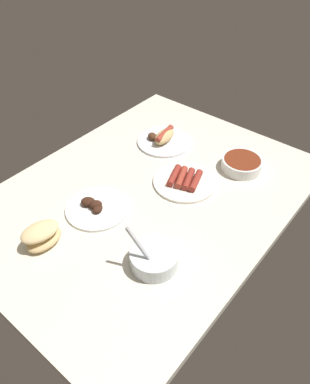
{
  "coord_description": "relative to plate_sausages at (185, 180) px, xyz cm",
  "views": [
    {
      "loc": [
        73.56,
        64.2,
        88.23
      ],
      "look_at": [
        0.3,
        3.95,
        3.0
      ],
      "focal_mm": 34.57,
      "sensor_mm": 36.0,
      "label": 1
    }
  ],
  "objects": [
    {
      "name": "ground_plane",
      "position": [
        13.13,
        -7.0,
        -2.59
      ],
      "size": [
        120.0,
        90.0,
        3.0
      ],
      "primitive_type": "cube",
      "color": "silver"
    },
    {
      "name": "bowl_chili",
      "position": [
        -20.56,
        11.75,
        1.37
      ],
      "size": [
        15.34,
        15.34,
        4.45
      ],
      "color": "white",
      "rests_on": "ground_plane"
    },
    {
      "name": "bread_stack",
      "position": [
        51.01,
        -16.59,
        2.51
      ],
      "size": [
        13.19,
        10.02,
        7.2
      ],
      "color": "#DBB77A",
      "rests_on": "ground_plane"
    },
    {
      "name": "plate_sausages",
      "position": [
        0.0,
        0.0,
        0.0
      ],
      "size": [
        23.15,
        23.15,
        3.5
      ],
      "color": "white",
      "rests_on": "ground_plane"
    },
    {
      "name": "plate_grilled_meat",
      "position": [
        30.27,
        -14.95,
        -0.2
      ],
      "size": [
        21.38,
        21.38,
        3.95
      ],
      "color": "white",
      "rests_on": "ground_plane"
    },
    {
      "name": "plate_hotdog_assembled",
      "position": [
        -15.54,
        -22.19,
        0.7
      ],
      "size": [
        22.5,
        22.5,
        5.61
      ],
      "color": "white",
      "rests_on": "ground_plane"
    },
    {
      "name": "bowl_coleslaw",
      "position": [
        35.47,
        14.72,
        1.86
      ],
      "size": [
        14.26,
        14.26,
        15.4
      ],
      "color": "silver",
      "rests_on": "ground_plane"
    }
  ]
}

